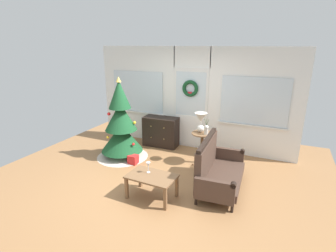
% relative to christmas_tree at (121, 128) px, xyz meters
% --- Properties ---
extents(ground_plane, '(6.76, 6.76, 0.00)m').
position_rel_christmas_tree_xyz_m(ground_plane, '(1.25, -0.77, -0.71)').
color(ground_plane, '#996B42').
extents(back_wall_with_door, '(5.20, 0.19, 2.55)m').
position_rel_christmas_tree_xyz_m(back_wall_with_door, '(1.25, 1.31, 0.57)').
color(back_wall_with_door, white).
rests_on(back_wall_with_door, ground).
extents(christmas_tree, '(1.22, 1.22, 1.91)m').
position_rel_christmas_tree_xyz_m(christmas_tree, '(0.00, 0.00, 0.00)').
color(christmas_tree, '#4C331E').
rests_on(christmas_tree, ground).
extents(dresser_cabinet, '(0.91, 0.47, 0.78)m').
position_rel_christmas_tree_xyz_m(dresser_cabinet, '(0.54, 1.02, -0.32)').
color(dresser_cabinet, black).
rests_on(dresser_cabinet, ground).
extents(settee_sofa, '(0.80, 1.55, 0.96)m').
position_rel_christmas_tree_xyz_m(settee_sofa, '(2.40, -0.46, -0.34)').
color(settee_sofa, black).
rests_on(settee_sofa, ground).
extents(side_table, '(0.50, 0.48, 0.72)m').
position_rel_christmas_tree_xyz_m(side_table, '(1.84, 0.44, -0.20)').
color(side_table, brown).
rests_on(side_table, ground).
extents(table_lamp, '(0.28, 0.28, 0.44)m').
position_rel_christmas_tree_xyz_m(table_lamp, '(1.78, 0.48, 0.29)').
color(table_lamp, silver).
rests_on(table_lamp, side_table).
extents(flower_vase, '(0.11, 0.10, 0.35)m').
position_rel_christmas_tree_xyz_m(flower_vase, '(1.94, 0.38, 0.13)').
color(flower_vase, beige).
rests_on(flower_vase, side_table).
extents(coffee_table, '(0.86, 0.55, 0.43)m').
position_rel_christmas_tree_xyz_m(coffee_table, '(1.47, -1.28, -0.35)').
color(coffee_table, brown).
rests_on(coffee_table, ground).
extents(wine_glass, '(0.08, 0.08, 0.20)m').
position_rel_christmas_tree_xyz_m(wine_glass, '(1.36, -1.19, -0.15)').
color(wine_glass, silver).
rests_on(wine_glass, coffee_table).
extents(gift_box, '(0.20, 0.18, 0.20)m').
position_rel_christmas_tree_xyz_m(gift_box, '(0.44, -0.24, -0.61)').
color(gift_box, red).
rests_on(gift_box, ground).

